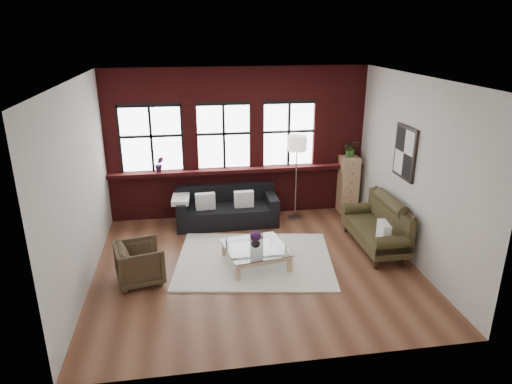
{
  "coord_description": "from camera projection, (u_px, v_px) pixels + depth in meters",
  "views": [
    {
      "loc": [
        -1.09,
        -6.99,
        3.92
      ],
      "look_at": [
        0.1,
        0.6,
        1.15
      ],
      "focal_mm": 32.0,
      "sensor_mm": 36.0,
      "label": 1
    }
  ],
  "objects": [
    {
      "name": "shag_rug",
      "position": [
        255.0,
        260.0,
        8.16
      ],
      "size": [
        3.03,
        2.55,
        0.03
      ],
      "primitive_type": "cube",
      "rotation": [
        0.0,
        0.0,
        -0.16
      ],
      "color": "white",
      "rests_on": "floor"
    },
    {
      "name": "sill_ledge",
      "position": [
        239.0,
        170.0,
        9.82
      ],
      "size": [
        5.5,
        0.3,
        0.08
      ],
      "primitive_type": "cube",
      "color": "#521314",
      "rests_on": "brick_backwall"
    },
    {
      "name": "wall_back",
      "position": [
        238.0,
        143.0,
        9.77
      ],
      "size": [
        5.5,
        0.0,
        5.5
      ],
      "primitive_type": "plane",
      "rotation": [
        1.57,
        0.0,
        0.0
      ],
      "color": "beige",
      "rests_on": "ground"
    },
    {
      "name": "ceiling",
      "position": [
        256.0,
        79.0,
        6.9
      ],
      "size": [
        5.5,
        5.5,
        0.0
      ],
      "primitive_type": "plane",
      "rotation": [
        3.14,
        0.0,
        0.0
      ],
      "color": "white",
      "rests_on": "ground"
    },
    {
      "name": "pillow_settee",
      "position": [
        384.0,
        232.0,
        7.92
      ],
      "size": [
        0.18,
        0.39,
        0.34
      ],
      "primitive_type": "cube",
      "rotation": [
        0.0,
        0.0,
        -0.11
      ],
      "color": "white",
      "rests_on": "vintage_settee"
    },
    {
      "name": "sill_plant",
      "position": [
        159.0,
        164.0,
        9.48
      ],
      "size": [
        0.2,
        0.17,
        0.34
      ],
      "primitive_type": "imported",
      "rotation": [
        0.0,
        0.0,
        0.09
      ],
      "color": "#3E194A",
      "rests_on": "sill_ledge"
    },
    {
      "name": "potted_plant_top",
      "position": [
        351.0,
        149.0,
        9.89
      ],
      "size": [
        0.33,
        0.29,
        0.36
      ],
      "primitive_type": "imported",
      "rotation": [
        0.0,
        0.0,
        -0.01
      ],
      "color": "#2D5923",
      "rests_on": "drawer_chest"
    },
    {
      "name": "pillow_a",
      "position": [
        205.0,
        201.0,
        9.36
      ],
      "size": [
        0.41,
        0.17,
        0.34
      ],
      "primitive_type": "cube",
      "rotation": [
        0.0,
        0.0,
        0.08
      ],
      "color": "white",
      "rests_on": "dark_sofa"
    },
    {
      "name": "coffee_table",
      "position": [
        256.0,
        256.0,
        7.98
      ],
      "size": [
        1.19,
        1.19,
        0.35
      ],
      "primitive_type": null,
      "rotation": [
        0.0,
        0.0,
        0.17
      ],
      "color": "tan",
      "rests_on": "shag_rug"
    },
    {
      "name": "window_left",
      "position": [
        151.0,
        140.0,
        9.41
      ],
      "size": [
        1.38,
        0.1,
        1.5
      ],
      "primitive_type": null,
      "color": "black",
      "rests_on": "brick_backwall"
    },
    {
      "name": "floor",
      "position": [
        256.0,
        265.0,
        7.99
      ],
      "size": [
        5.5,
        5.5,
        0.0
      ],
      "primitive_type": "plane",
      "color": "brown",
      "rests_on": "ground"
    },
    {
      "name": "window_right",
      "position": [
        288.0,
        135.0,
        9.83
      ],
      "size": [
        1.38,
        0.1,
        1.5
      ],
      "primitive_type": null,
      "color": "black",
      "rests_on": "brick_backwall"
    },
    {
      "name": "wall_poster",
      "position": [
        405.0,
        153.0,
        8.04
      ],
      "size": [
        0.05,
        0.74,
        0.94
      ],
      "primitive_type": null,
      "color": "black",
      "rests_on": "wall_right"
    },
    {
      "name": "armchair",
      "position": [
        140.0,
        263.0,
        7.38
      ],
      "size": [
        0.88,
        0.86,
        0.67
      ],
      "primitive_type": "imported",
      "rotation": [
        0.0,
        0.0,
        1.81
      ],
      "color": "#3B2E1D",
      "rests_on": "floor"
    },
    {
      "name": "drawer_chest",
      "position": [
        348.0,
        184.0,
        10.16
      ],
      "size": [
        0.39,
        0.39,
        1.27
      ],
      "primitive_type": "cube",
      "color": "tan",
      "rests_on": "floor"
    },
    {
      "name": "brick_backwall",
      "position": [
        238.0,
        144.0,
        9.71
      ],
      "size": [
        5.5,
        0.12,
        3.2
      ],
      "primitive_type": null,
      "color": "#521314",
      "rests_on": "floor"
    },
    {
      "name": "dark_sofa",
      "position": [
        227.0,
        207.0,
        9.58
      ],
      "size": [
        2.1,
        0.85,
        0.76
      ],
      "primitive_type": null,
      "color": "black",
      "rests_on": "floor"
    },
    {
      "name": "window_mid",
      "position": [
        224.0,
        137.0,
        9.63
      ],
      "size": [
        1.38,
        0.1,
        1.5
      ],
      "primitive_type": null,
      "color": "black",
      "rests_on": "brick_backwall"
    },
    {
      "name": "vintage_settee",
      "position": [
        375.0,
        225.0,
        8.47
      ],
      "size": [
        0.79,
        1.78,
        0.95
      ],
      "primitive_type": null,
      "color": "#383119",
      "rests_on": "floor"
    },
    {
      "name": "pillow_b",
      "position": [
        244.0,
        199.0,
        9.47
      ],
      "size": [
        0.41,
        0.16,
        0.34
      ],
      "primitive_type": "cube",
      "rotation": [
        0.0,
        0.0,
        0.05
      ],
      "color": "white",
      "rests_on": "dark_sofa"
    },
    {
      "name": "floor_lamp",
      "position": [
        296.0,
        175.0,
        9.67
      ],
      "size": [
        0.4,
        0.4,
        1.97
      ],
      "primitive_type": null,
      "color": "#A5A5A8",
      "rests_on": "floor"
    },
    {
      "name": "vase",
      "position": [
        256.0,
        242.0,
        7.9
      ],
      "size": [
        0.16,
        0.16,
        0.17
      ],
      "primitive_type": "imported",
      "rotation": [
        0.0,
        0.0,
        0.01
      ],
      "color": "#B2B2B2",
      "rests_on": "coffee_table"
    },
    {
      "name": "wall_front",
      "position": [
        290.0,
        247.0,
        5.12
      ],
      "size": [
        5.5,
        0.0,
        5.5
      ],
      "primitive_type": "plane",
      "rotation": [
        -1.57,
        0.0,
        0.0
      ],
      "color": "beige",
      "rests_on": "ground"
    },
    {
      "name": "wall_left",
      "position": [
        80.0,
        187.0,
        7.05
      ],
      "size": [
        0.0,
        5.0,
        5.0
      ],
      "primitive_type": "plane",
      "rotation": [
        1.57,
        0.0,
        1.57
      ],
      "color": "beige",
      "rests_on": "ground"
    },
    {
      "name": "wall_right",
      "position": [
        413.0,
        171.0,
        7.85
      ],
      "size": [
        0.0,
        5.0,
        5.0
      ],
      "primitive_type": "plane",
      "rotation": [
        1.57,
        0.0,
        -1.57
      ],
      "color": "beige",
      "rests_on": "ground"
    },
    {
      "name": "flowers",
      "position": [
        256.0,
        236.0,
        7.85
      ],
      "size": [
        0.19,
        0.19,
        0.19
      ],
      "primitive_type": "sphere",
      "color": "#3E194A",
      "rests_on": "vase"
    }
  ]
}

